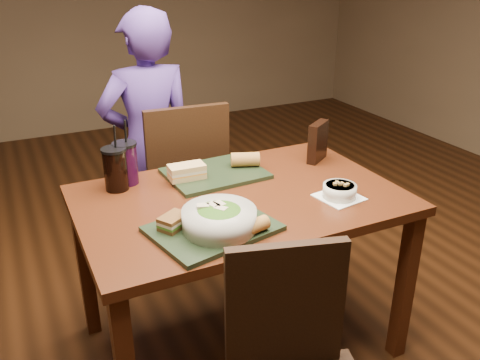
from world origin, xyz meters
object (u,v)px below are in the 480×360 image
(tray_near, at_px, (213,228))
(soup_bowl, at_px, (340,191))
(sandwich_far, at_px, (187,172))
(baguette_near, at_px, (255,226))
(cup_cola, at_px, (116,169))
(chip_bag, at_px, (318,142))
(diner, at_px, (149,146))
(tray_far, at_px, (215,173))
(cup_berry, at_px, (126,163))
(chair_far, at_px, (183,182))
(salad_bowl, at_px, (219,218))
(baguette_far, at_px, (245,159))
(dining_table, at_px, (240,215))
(sandwich_near, at_px, (173,222))

(tray_near, height_order, soup_bowl, soup_bowl)
(sandwich_far, height_order, baguette_near, sandwich_far)
(cup_cola, distance_m, chip_bag, 0.94)
(diner, distance_m, tray_far, 0.61)
(cup_berry, height_order, chip_bag, cup_berry)
(chip_bag, bearing_deg, cup_berry, 137.75)
(baguette_near, bearing_deg, diner, 91.87)
(diner, xyz_separation_m, cup_cola, (-0.30, -0.55, 0.13))
(chip_bag, bearing_deg, soup_bowl, -145.00)
(tray_near, relative_size, tray_far, 1.00)
(chair_far, distance_m, salad_bowl, 0.98)
(diner, bearing_deg, baguette_far, 113.83)
(tray_near, height_order, baguette_far, baguette_far)
(chair_far, relative_size, salad_bowl, 3.76)
(soup_bowl, distance_m, baguette_near, 0.47)
(tray_near, height_order, baguette_near, baguette_near)
(tray_far, bearing_deg, dining_table, -87.93)
(soup_bowl, bearing_deg, tray_far, 130.10)
(cup_berry, distance_m, chip_bag, 0.89)
(sandwich_far, xyz_separation_m, cup_berry, (-0.24, 0.10, 0.04))
(salad_bowl, distance_m, soup_bowl, 0.56)
(diner, xyz_separation_m, tray_near, (-0.08, -1.05, 0.04))
(dining_table, xyz_separation_m, sandwich_far, (-0.15, 0.22, 0.14))
(tray_near, height_order, tray_far, same)
(soup_bowl, bearing_deg, tray_near, -177.26)
(sandwich_far, bearing_deg, cup_cola, 168.75)
(baguette_far, relative_size, cup_berry, 0.45)
(chair_far, distance_m, baguette_near, 1.03)
(tray_near, bearing_deg, chair_far, 77.36)
(salad_bowl, relative_size, chip_bag, 1.39)
(sandwich_near, relative_size, baguette_near, 1.20)
(chair_far, bearing_deg, cup_cola, -137.25)
(tray_near, xyz_separation_m, baguette_near, (0.11, -0.10, 0.03))
(chair_far, bearing_deg, baguette_near, -94.97)
(cup_cola, bearing_deg, diner, 61.51)
(chair_far, relative_size, tray_near, 2.34)
(salad_bowl, relative_size, baguette_near, 2.54)
(soup_bowl, bearing_deg, salad_bowl, -174.22)
(salad_bowl, relative_size, soup_bowl, 1.40)
(diner, height_order, tray_far, diner)
(tray_far, bearing_deg, sandwich_far, -174.01)
(tray_far, distance_m, soup_bowl, 0.56)
(dining_table, bearing_deg, salad_bowl, -128.95)
(baguette_near, bearing_deg, tray_near, 137.25)
(tray_near, distance_m, chip_bag, 0.83)
(baguette_far, height_order, cup_cola, cup_cola)
(baguette_far, bearing_deg, soup_bowl, -63.85)
(tray_far, xyz_separation_m, soup_bowl, (0.36, -0.43, 0.02))
(chair_far, bearing_deg, cup_berry, -136.75)
(tray_far, height_order, soup_bowl, soup_bowl)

